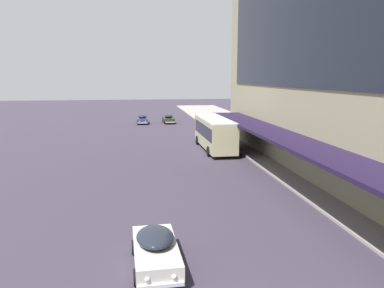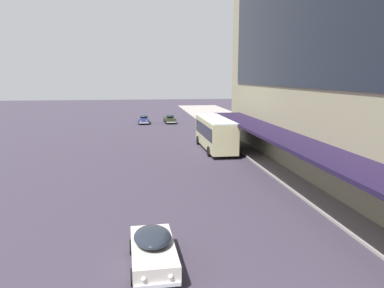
{
  "view_description": "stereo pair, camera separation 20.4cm",
  "coord_description": "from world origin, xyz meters",
  "views": [
    {
      "loc": [
        -4.37,
        -8.57,
        7.74
      ],
      "look_at": [
        0.11,
        21.76,
        2.19
      ],
      "focal_mm": 35.0,
      "sensor_mm": 36.0,
      "label": 1
    },
    {
      "loc": [
        -4.17,
        -8.6,
        7.74
      ],
      "look_at": [
        0.11,
        21.76,
        2.19
      ],
      "focal_mm": 35.0,
      "sensor_mm": 36.0,
      "label": 2
    }
  ],
  "objects": [
    {
      "name": "sedan_far_back",
      "position": [
        0.86,
        53.94,
        0.75
      ],
      "size": [
        1.92,
        4.48,
        1.54
      ],
      "color": "#2C341E",
      "rests_on": "ground"
    },
    {
      "name": "sedan_trailing_mid",
      "position": [
        -3.76,
        5.85,
        0.74
      ],
      "size": [
        2.01,
        4.39,
        1.48
      ],
      "color": "beige",
      "rests_on": "ground"
    },
    {
      "name": "sedan_trailing_near",
      "position": [
        -3.49,
        53.81,
        0.73
      ],
      "size": [
        1.83,
        4.33,
        1.48
      ],
      "color": "navy",
      "rests_on": "ground"
    },
    {
      "name": "transit_bus_kerbside_front",
      "position": [
        3.72,
        29.92,
        1.95
      ],
      "size": [
        2.82,
        10.28,
        3.41
      ],
      "color": "tan",
      "rests_on": "ground"
    }
  ]
}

